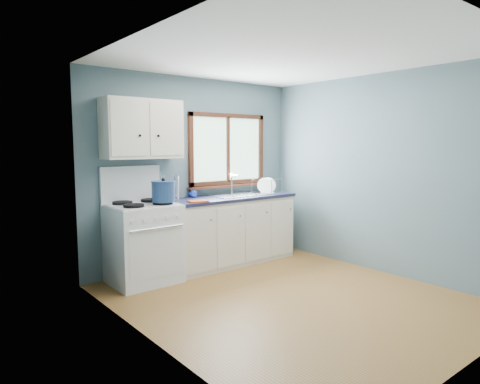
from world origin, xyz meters
TOP-DOWN VIEW (x-y plane):
  - floor at (0.00, 0.00)m, footprint 3.20×3.60m
  - ceiling at (0.00, 0.00)m, footprint 3.20×3.60m
  - wall_back at (0.00, 1.81)m, footprint 3.20×0.02m
  - wall_front at (0.00, -1.81)m, footprint 3.20×0.02m
  - wall_left at (-1.61, 0.00)m, footprint 0.02×3.60m
  - wall_right at (1.61, 0.00)m, footprint 0.02×3.60m
  - gas_range at (-0.95, 1.47)m, footprint 0.76×0.69m
  - base_cabinets at (0.36, 1.49)m, footprint 1.85×0.60m
  - countertop at (0.36, 1.49)m, footprint 1.89×0.64m
  - sink at (0.54, 1.49)m, footprint 0.84×0.46m
  - window at (0.54, 1.77)m, footprint 1.36×0.10m
  - upper_cabinets at (-0.85, 1.63)m, footprint 0.95×0.35m
  - skillet at (-0.78, 1.32)m, footprint 0.37×0.28m
  - stockpot at (-0.76, 1.30)m, footprint 0.31×0.31m
  - utensil_crock at (-0.54, 1.70)m, footprint 0.11×0.11m
  - thermos at (-0.44, 1.57)m, footprint 0.10×0.10m
  - soap_bottle at (-0.11, 1.65)m, footprint 0.10×0.10m
  - dish_towel at (-0.31, 1.28)m, footprint 0.26×0.21m
  - dish_rack at (1.02, 1.47)m, footprint 0.52×0.47m

SIDE VIEW (x-z plane):
  - floor at x=0.00m, z-range -0.02..0.00m
  - base_cabinets at x=0.36m, z-range -0.03..0.85m
  - gas_range at x=-0.95m, z-range -0.19..1.17m
  - sink at x=0.54m, z-range 0.64..1.08m
  - countertop at x=0.36m, z-range 0.88..0.92m
  - dish_towel at x=-0.31m, z-range 0.92..0.94m
  - dish_rack at x=1.02m, z-range 0.87..1.09m
  - skillet at x=-0.78m, z-range 0.96..1.01m
  - utensil_crock at x=-0.54m, z-range 0.82..1.17m
  - soap_bottle at x=-0.11m, z-range 0.92..1.16m
  - thermos at x=-0.44m, z-range 0.92..1.23m
  - stockpot at x=-0.76m, z-range 0.95..1.22m
  - wall_back at x=0.00m, z-range 0.00..2.50m
  - wall_front at x=0.00m, z-range 0.00..2.50m
  - wall_left at x=-1.61m, z-range 0.00..2.50m
  - wall_right at x=1.61m, z-range 0.00..2.50m
  - window at x=0.54m, z-range 0.96..1.99m
  - upper_cabinets at x=-0.85m, z-range 1.45..2.15m
  - ceiling at x=0.00m, z-range 2.50..2.52m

